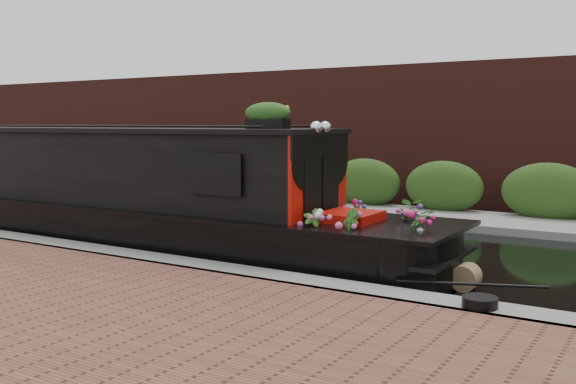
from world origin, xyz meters
The scene contains 8 objects.
ground centered at (0.00, 0.00, 0.00)m, with size 80.00×80.00×0.00m, color black.
near_bank_coping centered at (0.00, -3.30, 0.00)m, with size 40.00×0.60×0.50m, color slate.
far_bank_path centered at (0.00, 4.20, 0.00)m, with size 40.00×2.40×0.34m, color gray.
far_hedge centered at (0.00, 5.10, 0.00)m, with size 40.00×1.10×2.80m, color #2B4C19.
far_brick_wall centered at (0.00, 7.20, 0.00)m, with size 40.00×1.00×8.00m, color #491D18.
narrowboat centered at (-1.89, -1.75, 0.86)m, with size 12.38×2.26×2.91m.
rope_fender centered at (4.71, -1.75, 0.19)m, with size 0.37×0.37×0.35m, color brown.
coiled_mooring_rope centered at (5.34, -3.35, 0.31)m, with size 0.40×0.40×0.12m, color black.
Camera 1 is at (7.26, -10.56, 2.34)m, focal length 40.00 mm.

